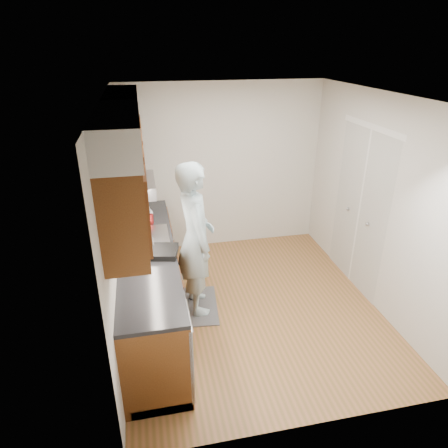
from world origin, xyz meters
name	(u,v)px	position (x,y,z in m)	size (l,w,h in m)	color
floor	(251,305)	(0.00, 0.00, 0.00)	(3.50, 3.50, 0.00)	#925B37
ceiling	(258,96)	(0.00, 0.00, 2.50)	(3.50, 3.50, 0.00)	white
wall_left	(115,224)	(-1.50, 0.00, 1.25)	(0.02, 3.50, 2.50)	beige
wall_right	(376,203)	(1.50, 0.00, 1.25)	(0.02, 3.50, 2.50)	beige
wall_back	(222,168)	(0.00, 1.75, 1.25)	(3.00, 0.02, 2.50)	beige
counter	(150,283)	(-1.20, 0.00, 0.49)	(0.64, 2.80, 1.30)	brown
upper_cabinets	(125,157)	(-1.33, 0.05, 1.95)	(0.47, 2.80, 1.21)	brown
closet_door	(359,211)	(1.49, 0.30, 1.02)	(0.02, 1.22, 2.05)	silver
floor_mat	(198,306)	(-0.65, 0.11, 0.01)	(0.47, 0.80, 0.02)	#5C5C5E
person	(195,230)	(-0.65, 0.11, 1.05)	(0.73, 0.49, 2.07)	#A2BCC5
soap_bottle_a	(133,210)	(-1.33, 0.74, 1.09)	(0.12, 0.12, 0.30)	silver
soap_bottle_b	(142,211)	(-1.23, 0.86, 1.03)	(0.08, 0.08, 0.18)	silver
soap_bottle_c	(148,212)	(-1.15, 0.82, 1.03)	(0.13, 0.13, 0.17)	silver
soda_can	(151,219)	(-1.13, 0.63, 1.00)	(0.07, 0.07, 0.12)	red
dish_rack	(159,252)	(-1.07, -0.17, 0.97)	(0.38, 0.32, 0.06)	black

